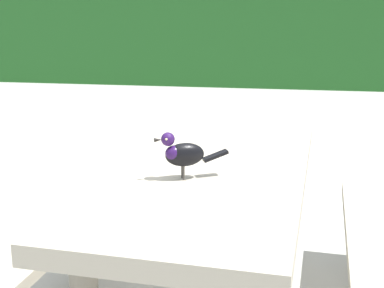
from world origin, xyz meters
TOP-DOWN VIEW (x-y plane):
  - hedge_wall at (0.00, 8.51)m, footprint 28.00×1.72m
  - picnic_table_foreground at (0.14, 0.16)m, footprint 1.78×1.84m
  - bird_grackle at (0.05, -0.06)m, footprint 0.27×0.15m

SIDE VIEW (x-z plane):
  - picnic_table_foreground at x=0.14m, z-range 0.19..0.93m
  - bird_grackle at x=0.05m, z-range 0.75..0.94m
  - hedge_wall at x=0.00m, z-range 0.00..1.73m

